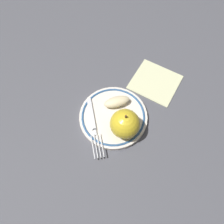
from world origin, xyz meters
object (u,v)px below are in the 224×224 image
at_px(apple_slice_front, 117,102).
at_px(napkin_folded, 155,82).
at_px(fork, 94,124).
at_px(apple_red_whole, 125,124).
at_px(plate, 112,116).

relative_size(apple_slice_front, napkin_folded, 0.54).
distance_m(apple_slice_front, fork, 0.09).
bearing_deg(apple_slice_front, apple_red_whole, 86.94).
xyz_separation_m(apple_red_whole, apple_slice_front, (-0.02, 0.08, -0.03)).
relative_size(plate, apple_slice_front, 2.60).
bearing_deg(napkin_folded, fork, -136.71).
distance_m(plate, apple_red_whole, 0.07).
height_order(plate, apple_slice_front, apple_slice_front).
bearing_deg(apple_red_whole, napkin_folded, 62.67).
height_order(plate, apple_red_whole, apple_red_whole).
xyz_separation_m(apple_red_whole, napkin_folded, (0.09, 0.17, -0.05)).
bearing_deg(apple_red_whole, plate, 131.65).
relative_size(plate, napkin_folded, 1.41).
xyz_separation_m(plate, apple_slice_front, (0.01, 0.04, 0.02)).
height_order(apple_slice_front, fork, apple_slice_front).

